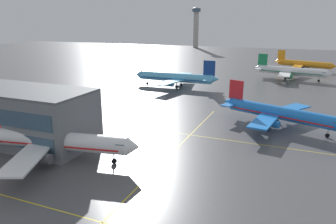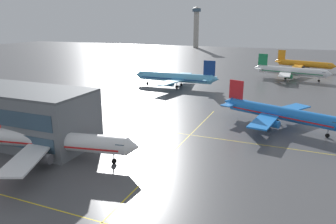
% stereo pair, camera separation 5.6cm
% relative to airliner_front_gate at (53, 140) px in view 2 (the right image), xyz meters
% --- Properties ---
extents(ground_plane, '(600.00, 600.00, 0.00)m').
position_rel_airliner_front_gate_xyz_m(ground_plane, '(20.89, -12.44, -3.78)').
color(ground_plane, '#4C4C4F').
extents(airliner_front_gate, '(35.44, 30.16, 11.06)m').
position_rel_airliner_front_gate_xyz_m(airliner_front_gate, '(0.00, 0.00, 0.00)').
color(airliner_front_gate, white).
rests_on(airliner_front_gate, ground).
extents(airliner_second_row, '(32.98, 28.25, 10.58)m').
position_rel_airliner_front_gate_xyz_m(airliner_second_row, '(40.03, 38.18, -0.16)').
color(airliner_second_row, blue).
rests_on(airliner_second_row, ground).
extents(airliner_third_row, '(36.98, 32.02, 11.54)m').
position_rel_airliner_front_gate_xyz_m(airliner_third_row, '(-3.26, 75.89, 0.16)').
color(airliner_third_row, '#5BB7E5').
rests_on(airliner_third_row, ground).
extents(airliner_far_left_stand, '(35.20, 29.89, 11.01)m').
position_rel_airliner_front_gate_xyz_m(airliner_far_left_stand, '(39.81, 113.32, -0.02)').
color(airliner_far_left_stand, white).
rests_on(airliner_far_left_stand, ground).
extents(airliner_far_right_stand, '(32.47, 27.75, 10.33)m').
position_rel_airliner_front_gate_xyz_m(airliner_far_right_stand, '(45.27, 145.44, -0.25)').
color(airliner_far_right_stand, orange).
rests_on(airliner_far_right_stand, ground).
extents(taxiway_markings, '(169.06, 82.90, 0.01)m').
position_rel_airliner_front_gate_xyz_m(taxiway_markings, '(20.89, 4.40, -3.77)').
color(taxiway_markings, yellow).
rests_on(taxiway_markings, ground).
extents(control_tower, '(8.82, 8.82, 39.61)m').
position_rel_airliner_front_gate_xyz_m(control_tower, '(-56.09, 268.16, 19.11)').
color(control_tower, '#ADA89E').
rests_on(control_tower, ground).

